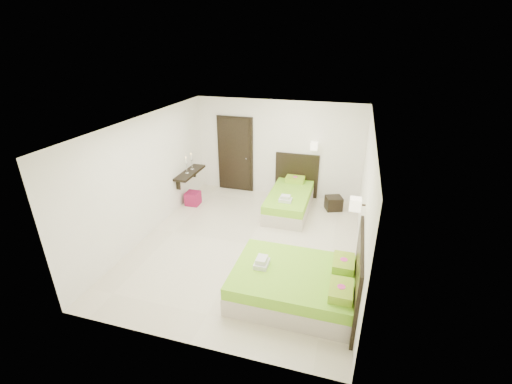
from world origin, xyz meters
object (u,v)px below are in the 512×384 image
(bed_single, at_px, (290,199))
(ottoman, at_px, (193,198))
(nightstand, at_px, (334,203))
(bed_double, at_px, (299,283))

(bed_single, bearing_deg, ottoman, -170.57)
(nightstand, distance_m, ottoman, 3.66)
(bed_single, xyz_separation_m, nightstand, (1.07, 0.31, -0.12))
(bed_double, bearing_deg, ottoman, 139.66)
(bed_single, relative_size, bed_double, 0.97)
(bed_single, relative_size, ottoman, 5.67)
(bed_double, bearing_deg, bed_single, 103.46)
(bed_single, height_order, ottoman, bed_single)
(bed_single, height_order, nightstand, bed_single)
(ottoman, bearing_deg, bed_double, -40.34)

